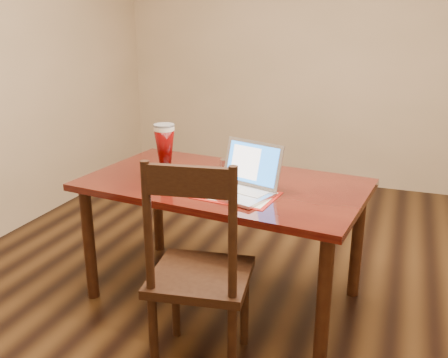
% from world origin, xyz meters
% --- Properties ---
extents(ground, '(5.00, 5.00, 0.00)m').
position_xyz_m(ground, '(0.00, 0.00, 0.00)').
color(ground, black).
rests_on(ground, ground).
extents(dining_table, '(1.67, 1.06, 1.07)m').
position_xyz_m(dining_table, '(-0.32, 0.04, 0.67)').
color(dining_table, '#4F130A').
rests_on(dining_table, ground).
extents(dining_chair, '(0.52, 0.50, 1.08)m').
position_xyz_m(dining_chair, '(-0.20, -0.60, 0.51)').
color(dining_chair, black).
rests_on(dining_chair, ground).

